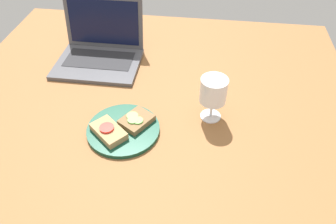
{
  "coord_description": "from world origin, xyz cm",
  "views": [
    {
      "loc": [
        16.85,
        -75.44,
        75.57
      ],
      "look_at": [
        7.1,
        -2.66,
        8.0
      ],
      "focal_mm": 35.0,
      "sensor_mm": 36.0,
      "label": 1
    }
  ],
  "objects_px": {
    "plate": "(123,130)",
    "laptop": "(100,50)",
    "sandwich_with_cucumber": "(136,120)",
    "wine_glass": "(213,92)",
    "sandwich_with_tomato": "(108,131)"
  },
  "relations": [
    {
      "from": "sandwich_with_cucumber",
      "to": "laptop",
      "type": "relative_size",
      "value": 0.38
    },
    {
      "from": "sandwich_with_tomato",
      "to": "wine_glass",
      "type": "distance_m",
      "value": 0.34
    },
    {
      "from": "sandwich_with_tomato",
      "to": "plate",
      "type": "bearing_deg",
      "value": 38.89
    },
    {
      "from": "sandwich_with_cucumber",
      "to": "sandwich_with_tomato",
      "type": "distance_m",
      "value": 0.09
    },
    {
      "from": "plate",
      "to": "laptop",
      "type": "bearing_deg",
      "value": 115.45
    },
    {
      "from": "plate",
      "to": "laptop",
      "type": "xyz_separation_m",
      "value": [
        -0.18,
        0.38,
        0.04
      ]
    },
    {
      "from": "sandwich_with_cucumber",
      "to": "wine_glass",
      "type": "height_order",
      "value": "wine_glass"
    },
    {
      "from": "plate",
      "to": "sandwich_with_tomato",
      "type": "xyz_separation_m",
      "value": [
        -0.04,
        -0.03,
        0.02
      ]
    },
    {
      "from": "sandwich_with_cucumber",
      "to": "wine_glass",
      "type": "bearing_deg",
      "value": 17.65
    },
    {
      "from": "laptop",
      "to": "sandwich_with_tomato",
      "type": "bearing_deg",
      "value": -70.67
    },
    {
      "from": "sandwich_with_tomato",
      "to": "laptop",
      "type": "relative_size",
      "value": 0.4
    },
    {
      "from": "sandwich_with_cucumber",
      "to": "laptop",
      "type": "distance_m",
      "value": 0.41
    },
    {
      "from": "plate",
      "to": "laptop",
      "type": "relative_size",
      "value": 0.7
    },
    {
      "from": "plate",
      "to": "wine_glass",
      "type": "xyz_separation_m",
      "value": [
        0.26,
        0.1,
        0.1
      ]
    },
    {
      "from": "wine_glass",
      "to": "plate",
      "type": "bearing_deg",
      "value": -158.92
    }
  ]
}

